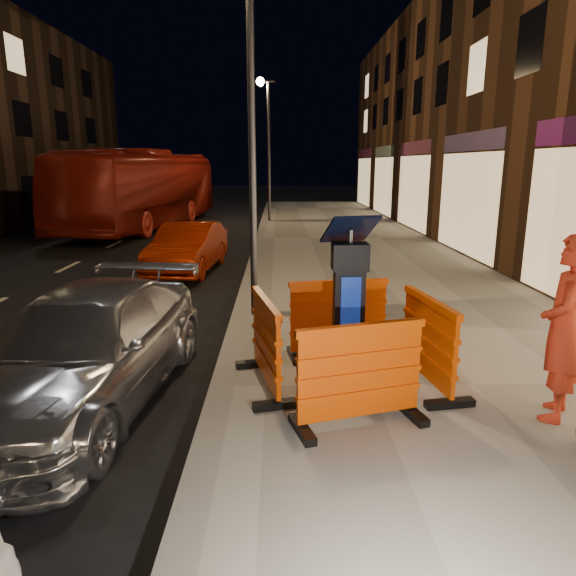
{
  "coord_description": "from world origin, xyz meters",
  "views": [
    {
      "loc": [
        0.68,
        -5.64,
        2.72
      ],
      "look_at": [
        0.8,
        1.0,
        1.1
      ],
      "focal_mm": 32.0,
      "sensor_mm": 36.0,
      "label": 1
    }
  ],
  "objects_px": {
    "barrier_kerbside": "(266,343)",
    "barrier_back": "(338,319)",
    "parking_kiosk": "(348,308)",
    "car_red": "(189,271)",
    "barrier_bldgside": "(428,342)",
    "man": "(565,329)",
    "barrier_front": "(360,375)",
    "car_silver": "(90,400)",
    "bus_doubledecker": "(147,228)"
  },
  "relations": [
    {
      "from": "barrier_back",
      "to": "bus_doubledecker",
      "type": "height_order",
      "value": "bus_doubledecker"
    },
    {
      "from": "bus_doubledecker",
      "to": "man",
      "type": "height_order",
      "value": "man"
    },
    {
      "from": "bus_doubledecker",
      "to": "barrier_kerbside",
      "type": "bearing_deg",
      "value": -63.24
    },
    {
      "from": "barrier_back",
      "to": "barrier_bldgside",
      "type": "distance_m",
      "value": 1.34
    },
    {
      "from": "parking_kiosk",
      "to": "bus_doubledecker",
      "type": "distance_m",
      "value": 17.96
    },
    {
      "from": "barrier_bldgside",
      "to": "car_silver",
      "type": "relative_size",
      "value": 0.31
    },
    {
      "from": "parking_kiosk",
      "to": "car_silver",
      "type": "bearing_deg",
      "value": 170.01
    },
    {
      "from": "car_silver",
      "to": "car_red",
      "type": "bearing_deg",
      "value": 97.32
    },
    {
      "from": "barrier_kerbside",
      "to": "car_silver",
      "type": "bearing_deg",
      "value": 78.54
    },
    {
      "from": "barrier_back",
      "to": "barrier_bldgside",
      "type": "height_order",
      "value": "same"
    },
    {
      "from": "car_silver",
      "to": "man",
      "type": "xyz_separation_m",
      "value": [
        5.09,
        -0.75,
        1.11
      ]
    },
    {
      "from": "barrier_front",
      "to": "bus_doubledecker",
      "type": "distance_m",
      "value": 18.82
    },
    {
      "from": "parking_kiosk",
      "to": "car_red",
      "type": "distance_m",
      "value": 8.07
    },
    {
      "from": "barrier_kerbside",
      "to": "car_red",
      "type": "bearing_deg",
      "value": 3.31
    },
    {
      "from": "barrier_bldgside",
      "to": "man",
      "type": "relative_size",
      "value": 0.71
    },
    {
      "from": "barrier_kerbside",
      "to": "barrier_back",
      "type": "bearing_deg",
      "value": -58.14
    },
    {
      "from": "parking_kiosk",
      "to": "man",
      "type": "xyz_separation_m",
      "value": [
        2.06,
        -0.81,
        0.01
      ]
    },
    {
      "from": "barrier_kerbside",
      "to": "bus_doubledecker",
      "type": "height_order",
      "value": "bus_doubledecker"
    },
    {
      "from": "barrier_back",
      "to": "man",
      "type": "relative_size",
      "value": 0.71
    },
    {
      "from": "parking_kiosk",
      "to": "barrier_kerbside",
      "type": "xyz_separation_m",
      "value": [
        -0.95,
        0.0,
        -0.42
      ]
    },
    {
      "from": "car_red",
      "to": "car_silver",
      "type": "bearing_deg",
      "value": -83.61
    },
    {
      "from": "barrier_front",
      "to": "man",
      "type": "height_order",
      "value": "man"
    },
    {
      "from": "barrier_kerbside",
      "to": "car_red",
      "type": "height_order",
      "value": "barrier_kerbside"
    },
    {
      "from": "barrier_front",
      "to": "bus_doubledecker",
      "type": "xyz_separation_m",
      "value": [
        -6.54,
        17.64,
        -0.68
      ]
    },
    {
      "from": "barrier_back",
      "to": "parking_kiosk",
      "type": "bearing_deg",
      "value": -98.14
    },
    {
      "from": "barrier_front",
      "to": "barrier_back",
      "type": "height_order",
      "value": "same"
    },
    {
      "from": "barrier_back",
      "to": "barrier_front",
      "type": "bearing_deg",
      "value": -98.14
    },
    {
      "from": "parking_kiosk",
      "to": "car_silver",
      "type": "xyz_separation_m",
      "value": [
        -3.03,
        -0.06,
        -1.1
      ]
    },
    {
      "from": "barrier_bldgside",
      "to": "car_red",
      "type": "height_order",
      "value": "barrier_bldgside"
    },
    {
      "from": "barrier_back",
      "to": "bus_doubledecker",
      "type": "relative_size",
      "value": 0.12
    },
    {
      "from": "barrier_front",
      "to": "barrier_bldgside",
      "type": "distance_m",
      "value": 1.34
    },
    {
      "from": "parking_kiosk",
      "to": "barrier_kerbside",
      "type": "bearing_deg",
      "value": 168.86
    },
    {
      "from": "barrier_back",
      "to": "bus_doubledecker",
      "type": "xyz_separation_m",
      "value": [
        -6.54,
        15.74,
        -0.68
      ]
    },
    {
      "from": "man",
      "to": "parking_kiosk",
      "type": "bearing_deg",
      "value": -79.55
    },
    {
      "from": "barrier_back",
      "to": "barrier_kerbside",
      "type": "xyz_separation_m",
      "value": [
        -0.95,
        -0.95,
        0.0
      ]
    },
    {
      "from": "car_silver",
      "to": "bus_doubledecker",
      "type": "xyz_separation_m",
      "value": [
        -3.51,
        16.75,
        0.0
      ]
    },
    {
      "from": "barrier_bldgside",
      "to": "car_red",
      "type": "xyz_separation_m",
      "value": [
        -4.07,
        7.36,
        -0.68
      ]
    },
    {
      "from": "barrier_bldgside",
      "to": "car_red",
      "type": "relative_size",
      "value": 0.36
    },
    {
      "from": "barrier_kerbside",
      "to": "barrier_bldgside",
      "type": "bearing_deg",
      "value": -103.14
    },
    {
      "from": "barrier_front",
      "to": "barrier_kerbside",
      "type": "xyz_separation_m",
      "value": [
        -0.95,
        0.95,
        0.0
      ]
    },
    {
      "from": "bus_doubledecker",
      "to": "car_red",
      "type": "bearing_deg",
      "value": -61.64
    },
    {
      "from": "barrier_back",
      "to": "car_silver",
      "type": "relative_size",
      "value": 0.31
    },
    {
      "from": "barrier_front",
      "to": "barrier_bldgside",
      "type": "xyz_separation_m",
      "value": [
        0.95,
        0.95,
        0.0
      ]
    },
    {
      "from": "man",
      "to": "barrier_bldgside",
      "type": "bearing_deg",
      "value": -94.2
    },
    {
      "from": "car_silver",
      "to": "man",
      "type": "bearing_deg",
      "value": -1.77
    },
    {
      "from": "barrier_front",
      "to": "car_silver",
      "type": "bearing_deg",
      "value": 147.52
    },
    {
      "from": "barrier_front",
      "to": "barrier_bldgside",
      "type": "height_order",
      "value": "same"
    },
    {
      "from": "barrier_kerbside",
      "to": "car_silver",
      "type": "xyz_separation_m",
      "value": [
        -2.08,
        -0.06,
        -0.68
      ]
    },
    {
      "from": "bus_doubledecker",
      "to": "barrier_back",
      "type": "bearing_deg",
      "value": -59.19
    },
    {
      "from": "parking_kiosk",
      "to": "bus_doubledecker",
      "type": "bearing_deg",
      "value": 100.26
    }
  ]
}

